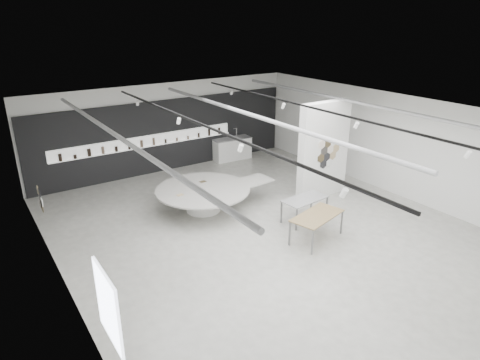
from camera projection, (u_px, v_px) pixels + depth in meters
room at (261, 170)px, 12.99m from camera, size 12.02×14.02×3.82m
back_wall_display at (166, 136)px, 18.55m from camera, size 11.80×0.27×3.10m
partition_column at (324, 150)px, 15.73m from camera, size 2.20×0.38×3.60m
display_island at (205, 196)px, 14.96m from camera, size 4.38×3.53×0.84m
sample_table_wood at (317, 217)px, 12.91m from camera, size 1.94×1.30×0.83m
sample_table_stone at (305, 200)px, 14.14m from camera, size 1.62×0.91×0.80m
kitchen_counter at (232, 149)px, 20.25m from camera, size 1.87×0.82×1.44m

